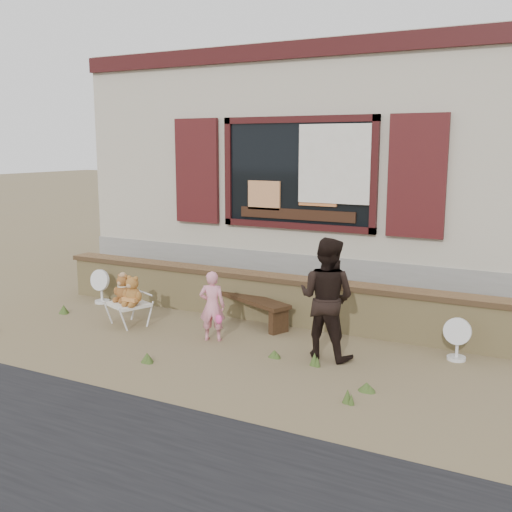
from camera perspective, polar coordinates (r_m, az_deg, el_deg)
The scene contains 12 objects.
ground at distance 7.80m, azimuth -2.06°, elevation -7.96°, with size 80.00×80.00×0.00m, color #766343.
shopfront at distance 11.53m, azimuth 9.06°, elevation 8.04°, with size 8.04×5.13×4.00m.
brick_wall at distance 8.56m, azimuth 1.24°, elevation -3.91°, with size 7.10×0.36×0.67m.
bench at distance 8.47m, azimuth -0.66°, elevation -4.53°, with size 1.47×0.88×0.38m.
folding_chair at distance 8.51m, azimuth -12.04°, elevation -4.58°, with size 0.65×0.62×0.32m.
teddy_bear_left at distance 8.58m, azimuth -12.54°, elevation -2.92°, with size 0.29×0.25×0.39m, color brown, non-canonical shape.
teddy_bear_right at distance 8.34m, azimuth -11.64°, elevation -3.20°, with size 0.30×0.26×0.42m, color brown, non-canonical shape.
child at distance 7.67m, azimuth -4.19°, elevation -4.77°, with size 0.33×0.22×0.91m, color pink.
adult at distance 7.04m, azimuth 6.74°, elevation -4.00°, with size 0.70×0.54×1.43m, color black.
fan_left at distance 9.80m, azimuth -14.51°, elevation -2.78°, with size 0.34×0.23×0.55m.
fan_right at distance 7.40m, azimuth 18.64°, elevation -7.47°, with size 0.32×0.22×0.51m.
grass_tufts at distance 7.32m, azimuth -6.04°, elevation -8.82°, with size 5.15×1.29×0.15m.
Camera 1 is at (3.67, -6.43, 2.47)m, focal length 42.00 mm.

